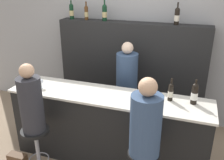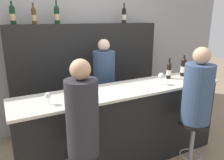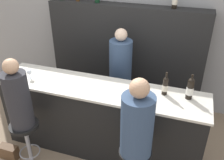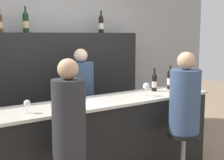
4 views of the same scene
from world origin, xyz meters
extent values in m
cube|color=#9E9E9E|center=(0.00, 1.71, 1.30)|extent=(6.40, 0.05, 2.60)
cube|color=black|center=(0.00, 0.28, 0.50)|extent=(2.64, 0.56, 0.99)
cube|color=beige|center=(0.00, 0.28, 1.01)|extent=(2.68, 0.60, 0.03)
cube|color=black|center=(0.00, 1.48, 0.88)|extent=(2.51, 0.28, 1.76)
cylinder|color=black|center=(0.79, 0.38, 1.12)|extent=(0.06, 0.06, 0.19)
cylinder|color=beige|center=(0.79, 0.38, 1.11)|extent=(0.07, 0.07, 0.08)
sphere|color=black|center=(0.79, 0.38, 1.21)|extent=(0.06, 0.06, 0.06)
cylinder|color=black|center=(0.79, 0.38, 1.27)|extent=(0.02, 0.02, 0.09)
cylinder|color=black|center=(1.07, 0.38, 1.13)|extent=(0.08, 0.08, 0.23)
cylinder|color=white|center=(1.07, 0.38, 1.12)|extent=(0.08, 0.08, 0.09)
sphere|color=black|center=(1.07, 0.38, 1.25)|extent=(0.08, 0.08, 0.08)
cylinder|color=black|center=(1.07, 0.38, 1.30)|extent=(0.02, 0.02, 0.07)
cylinder|color=black|center=(-1.08, 1.48, 1.87)|extent=(0.07, 0.07, 0.22)
cylinder|color=tan|center=(-1.08, 1.48, 1.86)|extent=(0.08, 0.08, 0.09)
sphere|color=black|center=(-1.08, 1.48, 1.98)|extent=(0.07, 0.07, 0.07)
cylinder|color=black|center=(-1.08, 1.48, 2.04)|extent=(0.02, 0.02, 0.08)
cylinder|color=#4C2D14|center=(-0.80, 1.48, 1.86)|extent=(0.06, 0.06, 0.20)
cylinder|color=tan|center=(-0.80, 1.48, 1.85)|extent=(0.07, 0.07, 0.08)
sphere|color=#4C2D14|center=(-0.80, 1.48, 1.96)|extent=(0.06, 0.06, 0.06)
cylinder|color=#4C2D14|center=(-0.80, 1.48, 2.02)|extent=(0.02, 0.02, 0.09)
cylinder|color=black|center=(-0.47, 1.48, 1.88)|extent=(0.08, 0.08, 0.23)
cylinder|color=tan|center=(-0.47, 1.48, 1.86)|extent=(0.08, 0.08, 0.09)
sphere|color=black|center=(-0.47, 1.48, 1.99)|extent=(0.08, 0.08, 0.08)
cylinder|color=black|center=(-0.47, 1.48, 2.05)|extent=(0.02, 0.02, 0.10)
cylinder|color=black|center=(0.69, 1.48, 1.87)|extent=(0.07, 0.07, 0.22)
cylinder|color=beige|center=(0.69, 1.48, 1.86)|extent=(0.08, 0.08, 0.09)
sphere|color=black|center=(0.69, 1.48, 1.98)|extent=(0.07, 0.07, 0.07)
cylinder|color=black|center=(0.69, 1.48, 2.05)|extent=(0.02, 0.02, 0.10)
cylinder|color=silver|center=(-0.94, 0.20, 1.02)|extent=(0.07, 0.07, 0.00)
cylinder|color=silver|center=(-0.94, 0.20, 1.06)|extent=(0.01, 0.01, 0.06)
sphere|color=silver|center=(-0.94, 0.20, 1.11)|extent=(0.06, 0.06, 0.06)
cylinder|color=silver|center=(0.50, 0.20, 1.02)|extent=(0.06, 0.06, 0.00)
cylinder|color=silver|center=(0.50, 0.20, 1.06)|extent=(0.01, 0.01, 0.08)
sphere|color=silver|center=(0.50, 0.20, 1.14)|extent=(0.08, 0.08, 0.08)
cube|color=white|center=(-0.26, 0.15, 1.02)|extent=(0.21, 0.30, 0.00)
cylinder|color=gray|center=(-0.76, -0.29, 0.32)|extent=(0.05, 0.05, 0.64)
torus|color=gray|center=(-0.76, -0.29, 0.22)|extent=(0.26, 0.26, 0.02)
cylinder|color=black|center=(-0.76, -0.29, 0.66)|extent=(0.35, 0.35, 0.04)
cylinder|color=#28282D|center=(-0.76, -0.29, 1.03)|extent=(0.28, 0.28, 0.69)
sphere|color=tan|center=(-0.76, -0.29, 1.46)|extent=(0.17, 0.17, 0.17)
cylinder|color=black|center=(0.62, -0.29, 0.66)|extent=(0.35, 0.35, 0.04)
cylinder|color=#334766|center=(0.62, -0.29, 1.02)|extent=(0.33, 0.33, 0.69)
sphere|color=tan|center=(0.62, -0.29, 1.46)|extent=(0.19, 0.19, 0.19)
cylinder|color=#334766|center=(0.06, 1.00, 0.69)|extent=(0.33, 0.33, 1.38)
sphere|color=beige|center=(0.06, 1.00, 1.47)|extent=(0.18, 0.18, 0.18)
cube|color=#513823|center=(-1.12, -0.29, 0.10)|extent=(0.26, 0.12, 0.20)
camera|label=1|loc=(0.99, -2.48, 2.45)|focal=40.00mm
camera|label=2|loc=(-1.33, -1.90, 1.86)|focal=35.00mm
camera|label=3|loc=(0.99, -2.17, 2.64)|focal=40.00mm
camera|label=4|loc=(-1.89, -2.54, 1.74)|focal=50.00mm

